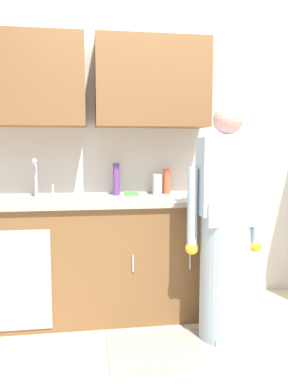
# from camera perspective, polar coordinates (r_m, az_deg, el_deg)

# --- Properties ---
(ground_plane) EXTENTS (9.00, 9.00, 0.00)m
(ground_plane) POSITION_cam_1_polar(r_m,az_deg,el_deg) (2.79, 5.33, -22.18)
(ground_plane) COLOR beige
(kitchen_wall_with_uppers) EXTENTS (4.80, 0.44, 2.70)m
(kitchen_wall_with_uppers) POSITION_cam_1_polar(r_m,az_deg,el_deg) (3.40, -0.73, 8.82)
(kitchen_wall_with_uppers) COLOR beige
(kitchen_wall_with_uppers) RESTS_ON ground
(counter_cabinet) EXTENTS (1.90, 0.62, 0.90)m
(counter_cabinet) POSITION_cam_1_polar(r_m,az_deg,el_deg) (3.20, -7.47, -9.67)
(counter_cabinet) COLOR brown
(counter_cabinet) RESTS_ON ground
(countertop) EXTENTS (1.96, 0.66, 0.04)m
(countertop) POSITION_cam_1_polar(r_m,az_deg,el_deg) (3.10, -7.55, -1.28)
(countertop) COLOR #A8A093
(countertop) RESTS_ON counter_cabinet
(sink) EXTENTS (0.50, 0.36, 0.35)m
(sink) POSITION_cam_1_polar(r_m,az_deg,el_deg) (3.13, -14.92, -1.28)
(sink) COLOR #B7BABF
(sink) RESTS_ON counter_cabinet
(person_at_sink) EXTENTS (0.55, 0.34, 1.62)m
(person_at_sink) POSITION_cam_1_polar(r_m,az_deg,el_deg) (2.77, 11.69, -7.07)
(person_at_sink) COLOR white
(person_at_sink) RESTS_ON ground
(floor_mat) EXTENTS (0.80, 0.50, 0.01)m
(floor_mat) POSITION_cam_1_polar(r_m,az_deg,el_deg) (2.81, 3.50, -21.74)
(floor_mat) COLOR gray
(floor_mat) RESTS_ON ground
(bottle_water_tall) EXTENTS (0.06, 0.06, 0.27)m
(bottle_water_tall) POSITION_cam_1_polar(r_m,az_deg,el_deg) (3.29, -4.05, 1.87)
(bottle_water_tall) COLOR #66388C
(bottle_water_tall) RESTS_ON countertop
(bottle_soap) EXTENTS (0.08, 0.08, 0.17)m
(bottle_soap) POSITION_cam_1_polar(r_m,az_deg,el_deg) (3.32, 1.90, 1.12)
(bottle_soap) COLOR silver
(bottle_soap) RESTS_ON countertop
(bottle_cleaner_spray) EXTENTS (0.06, 0.06, 0.21)m
(bottle_cleaner_spray) POSITION_cam_1_polar(r_m,az_deg,el_deg) (3.38, 3.32, 1.55)
(bottle_cleaner_spray) COLOR #E05933
(bottle_cleaner_spray) RESTS_ON countertop
(knife_on_counter) EXTENTS (0.13, 0.23, 0.01)m
(knife_on_counter) POSITION_cam_1_polar(r_m,az_deg,el_deg) (2.94, -0.48, -1.20)
(knife_on_counter) COLOR silver
(knife_on_counter) RESTS_ON countertop
(sponge) EXTENTS (0.11, 0.07, 0.03)m
(sponge) POSITION_cam_1_polar(r_m,az_deg,el_deg) (3.27, -1.83, -0.22)
(sponge) COLOR #4CBF4C
(sponge) RESTS_ON countertop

